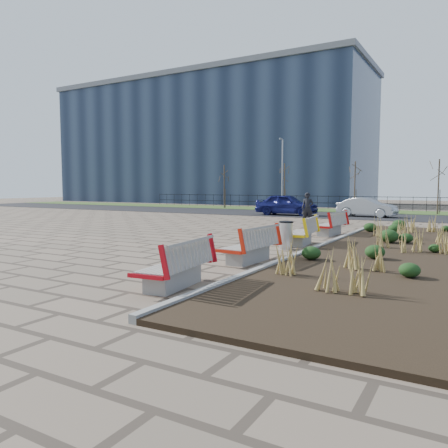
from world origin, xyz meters
The scene contains 20 objects.
ground centered at (0.00, 0.00, 0.00)m, with size 120.00×120.00×0.00m, color #72604E.
planting_bed centered at (6.25, 5.00, 0.05)m, with size 4.50×18.00×0.10m, color black.
planting_curb centered at (3.92, 5.00, 0.07)m, with size 0.16×18.00×0.15m, color gray.
grass_verge_far centered at (0.00, 28.00, 0.02)m, with size 80.00×5.00×0.04m, color #33511E.
road centered at (0.00, 22.00, 0.01)m, with size 80.00×7.00×0.02m, color black.
bench_a centered at (3.00, -1.71, 0.50)m, with size 0.90×2.10×1.00m, color #B30B16, non-canonical shape.
bench_b centered at (3.00, 1.74, 0.50)m, with size 0.90×2.10×1.00m, color red, non-canonical shape.
bench_c centered at (3.00, 5.83, 0.50)m, with size 0.90×2.10×1.00m, color yellow, non-canonical shape.
bench_d centered at (3.00, 9.44, 0.50)m, with size 0.90×2.10×1.00m, color #A70C0B, non-canonical shape.
litter_bin centered at (2.97, 4.58, 0.46)m, with size 0.46×0.46×0.91m, color #B2B2B7.
pedestrian centered at (0.37, 14.20, 0.87)m, with size 0.64×0.42×1.74m, color black.
car_blue centered at (-3.31, 20.35, 0.77)m, with size 1.78×4.43×1.51m, color navy.
car_silver centered at (2.02, 21.52, 0.66)m, with size 1.35×3.87×1.28m, color #999DA0.
tree_a centered at (-12.00, 26.50, 2.04)m, with size 1.40×1.40×4.00m, color #4C3D2D, non-canonical shape.
tree_b centered at (-6.00, 26.50, 2.04)m, with size 1.40×1.40×4.00m, color #4C3D2D, non-canonical shape.
tree_c centered at (0.00, 26.50, 2.04)m, with size 1.40×1.40×4.00m, color #4C3D2D, non-canonical shape.
tree_d centered at (6.00, 26.50, 2.04)m, with size 1.40×1.40×4.00m, color #4C3D2D, non-canonical shape.
lamp_west centered at (-6.00, 26.00, 3.04)m, with size 0.24×0.60×6.00m, color gray, non-canonical shape.
railing_fence centered at (0.00, 29.50, 0.64)m, with size 44.00×0.10×1.20m, color black, non-canonical shape.
building_glass centered at (-22.00, 40.00, 7.50)m, with size 40.00×14.00×15.00m, color #192338.
Camera 1 is at (8.35, -8.91, 2.10)m, focal length 35.00 mm.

